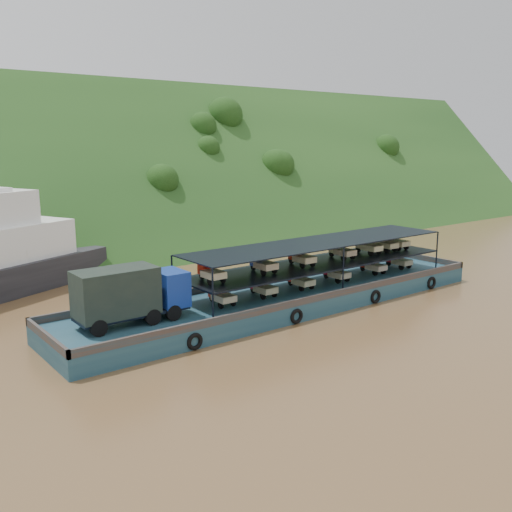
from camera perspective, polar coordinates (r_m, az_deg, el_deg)
ground at (r=44.67m, az=4.40°, el=-4.32°), size 160.00×160.00×0.00m
hillside at (r=74.69m, az=-14.48°, el=1.75°), size 140.00×39.60×39.60m
cargo_barge at (r=41.49m, az=1.74°, el=-3.83°), size 35.00×7.18×4.71m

